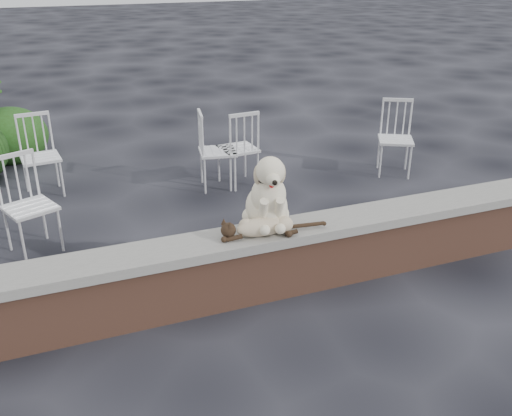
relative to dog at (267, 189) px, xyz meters
name	(u,v)px	position (x,y,z in m)	size (l,w,h in m)	color
ground	(232,300)	(-0.34, -0.09, -0.90)	(60.00, 60.00, 0.00)	black
brick_wall	(232,274)	(-0.34, -0.09, -0.65)	(6.00, 0.30, 0.50)	brown
capstone	(231,242)	(-0.34, -0.09, -0.36)	(6.20, 0.40, 0.08)	slate
dog	(267,189)	(0.00, 0.00, 0.00)	(0.42, 0.56, 0.65)	beige
cat	(264,225)	(-0.08, -0.15, -0.24)	(1.03, 0.25, 0.17)	#C4A98C
chair_d	(396,139)	(2.56, 1.93, -0.43)	(0.56, 0.56, 0.94)	white
chair_b	(40,156)	(-1.66, 2.84, -0.43)	(0.56, 0.56, 0.94)	white
chair_a	(30,206)	(-1.81, 1.39, -0.43)	(0.56, 0.56, 0.94)	white
chair_e	(218,150)	(0.32, 2.31, -0.43)	(0.56, 0.56, 0.94)	white
chair_c	(238,147)	(0.58, 2.32, -0.43)	(0.56, 0.56, 0.94)	white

